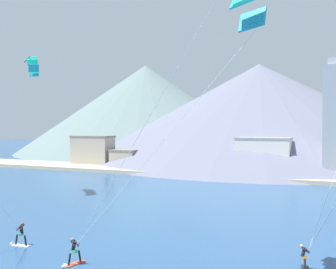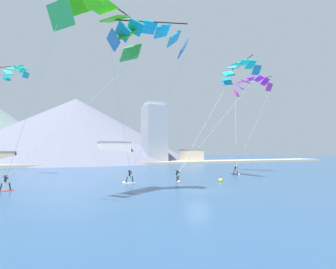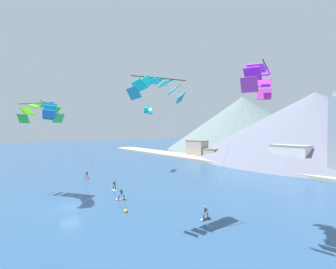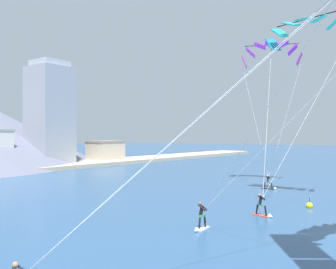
% 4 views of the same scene
% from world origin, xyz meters
% --- Properties ---
extents(kitesurfer_near_lead, '(0.58, 1.77, 1.66)m').
position_xyz_m(kitesurfer_near_lead, '(15.08, 11.97, 0.46)').
color(kitesurfer_near_lead, black).
rests_on(kitesurfer_near_lead, ground).
extents(kitesurfer_near_trail, '(1.77, 0.62, 1.80)m').
position_xyz_m(kitesurfer_near_trail, '(-4.72, 8.79, 0.55)').
color(kitesurfer_near_trail, white).
rests_on(kitesurfer_near_trail, ground).
extents(kitesurfer_mid_center, '(0.85, 1.78, 1.75)m').
position_xyz_m(kitesurfer_mid_center, '(1.39, 7.14, 0.52)').
color(kitesurfer_mid_center, '#E54C33').
rests_on(kitesurfer_mid_center, ground).
extents(parafoil_kite_distant_high_outer, '(4.39, 4.37, 2.18)m').
position_xyz_m(parafoil_kite_distant_high_outer, '(-18.82, 25.18, 16.92)').
color(parafoil_kite_distant_high_outer, '#24ABB8').
extents(shoreline_strip, '(180.00, 10.00, 0.70)m').
position_xyz_m(shoreline_strip, '(0.00, 53.52, 0.35)').
color(shoreline_strip, '#BCAD8E').
rests_on(shoreline_strip, ground).
extents(shore_building_promenade_mid, '(9.78, 4.83, 6.97)m').
position_xyz_m(shore_building_promenade_mid, '(5.34, 56.81, 3.50)').
color(shore_building_promenade_mid, silver).
rests_on(shore_building_promenade_mid, ground).
extents(shore_building_quay_east, '(5.85, 5.35, 4.04)m').
position_xyz_m(shore_building_quay_east, '(-23.78, 57.87, 2.03)').
color(shore_building_quay_east, '#A89E8E').
rests_on(shore_building_quay_east, ground).
extents(shore_building_quay_west, '(9.49, 4.32, 6.94)m').
position_xyz_m(shore_building_quay_west, '(-31.96, 57.18, 3.48)').
color(shore_building_quay_west, '#A89E8E').
rests_on(shore_building_quay_west, ground).
extents(mountain_peak_west_ridge, '(98.39, 98.39, 26.58)m').
position_xyz_m(mountain_peak_west_ridge, '(-2.07, 94.81, 13.29)').
color(mountain_peak_west_ridge, slate).
rests_on(mountain_peak_west_ridge, ground).
extents(mountain_peak_central_summit, '(88.03, 88.03, 30.70)m').
position_xyz_m(mountain_peak_central_summit, '(-43.86, 106.45, 15.35)').
color(mountain_peak_central_summit, slate).
rests_on(mountain_peak_central_summit, ground).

